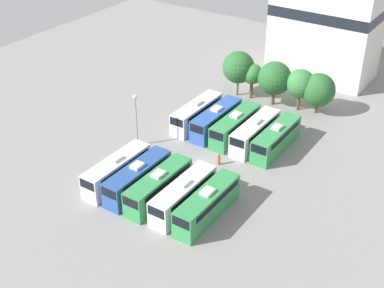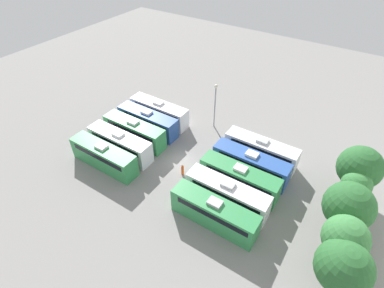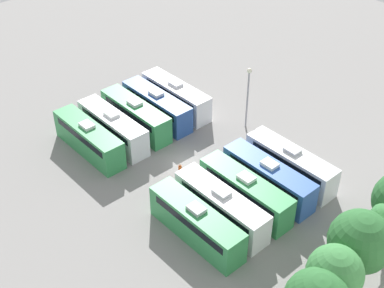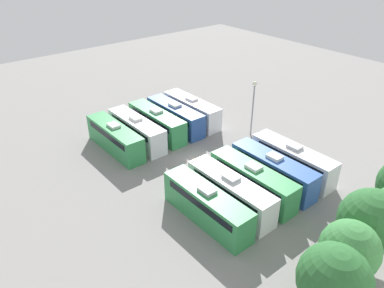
% 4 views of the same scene
% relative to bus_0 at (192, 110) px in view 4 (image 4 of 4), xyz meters
% --- Properties ---
extents(ground_plane, '(114.00, 114.00, 0.00)m').
position_rel_bus_0_xyz_m(ground_plane, '(6.41, 9.17, -1.86)').
color(ground_plane, gray).
extents(bus_0, '(2.57, 10.49, 3.74)m').
position_rel_bus_0_xyz_m(bus_0, '(0.00, 0.00, 0.00)').
color(bus_0, white).
rests_on(bus_0, ground_plane).
extents(bus_1, '(2.57, 10.49, 3.74)m').
position_rel_bus_0_xyz_m(bus_1, '(3.19, 0.18, 0.00)').
color(bus_1, '#284C93').
rests_on(bus_1, ground_plane).
extents(bus_2, '(2.57, 10.49, 3.74)m').
position_rel_bus_0_xyz_m(bus_2, '(6.37, 0.18, 0.00)').
color(bus_2, '#338C4C').
rests_on(bus_2, ground_plane).
extents(bus_3, '(2.57, 10.49, 3.74)m').
position_rel_bus_0_xyz_m(bus_3, '(9.78, 0.41, 0.00)').
color(bus_3, silver).
rests_on(bus_3, ground_plane).
extents(bus_4, '(2.57, 10.49, 3.74)m').
position_rel_bus_0_xyz_m(bus_4, '(13.03, 0.45, 0.00)').
color(bus_4, '#338C4C').
rests_on(bus_4, ground_plane).
extents(bus_5, '(2.57, 10.49, 3.74)m').
position_rel_bus_0_xyz_m(bus_5, '(-0.14, 18.23, 0.00)').
color(bus_5, silver).
rests_on(bus_5, ground_plane).
extents(bus_6, '(2.57, 10.49, 3.74)m').
position_rel_bus_0_xyz_m(bus_6, '(3.28, 18.20, 0.00)').
color(bus_6, '#2D56A8').
rests_on(bus_6, ground_plane).
extents(bus_7, '(2.57, 10.49, 3.74)m').
position_rel_bus_0_xyz_m(bus_7, '(6.51, 18.12, 0.00)').
color(bus_7, '#338C4C').
rests_on(bus_7, ground_plane).
extents(bus_8, '(2.57, 10.49, 3.74)m').
position_rel_bus_0_xyz_m(bus_8, '(9.74, 18.07, 0.00)').
color(bus_8, white).
rests_on(bus_8, ground_plane).
extents(bus_9, '(2.57, 10.49, 3.74)m').
position_rel_bus_0_xyz_m(bus_9, '(12.94, 18.13, 0.00)').
color(bus_9, '#338C4C').
rests_on(bus_9, ground_plane).
extents(worker_person, '(0.36, 0.36, 1.73)m').
position_rel_bus_0_xyz_m(worker_person, '(8.41, 10.53, -1.06)').
color(worker_person, '#CC4C19').
rests_on(worker_person, ground_plane).
extents(light_pole, '(0.60, 0.60, 7.79)m').
position_rel_bus_0_xyz_m(light_pole, '(-3.68, 8.51, 3.42)').
color(light_pole, gray).
rests_on(light_pole, ground_plane).
extents(tree_2, '(5.32, 5.32, 7.19)m').
position_rel_bus_0_xyz_m(tree_2, '(6.35, 30.47, 2.65)').
color(tree_2, brown).
rests_on(tree_2, ground_plane).
extents(tree_3, '(4.45, 4.45, 6.70)m').
position_rel_bus_0_xyz_m(tree_3, '(10.48, 31.02, 2.59)').
color(tree_3, brown).
rests_on(tree_3, ground_plane).
extents(tree_4, '(5.18, 5.18, 6.47)m').
position_rel_bus_0_xyz_m(tree_4, '(13.23, 31.61, 2.00)').
color(tree_4, brown).
rests_on(tree_4, ground_plane).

